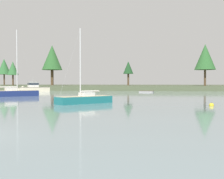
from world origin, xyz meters
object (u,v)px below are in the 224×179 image
Objects in this scene: dinghy_grey at (146,92)px; sailboat_teal at (84,102)px; sailboat_navy at (13,95)px; cruiser_cream at (31,89)px; mooring_buoy_yellow at (211,105)px.

sailboat_teal is at bearing -101.19° from dinghy_grey.
sailboat_navy is 24.58m from cruiser_cream.
dinghy_grey is 7.25× the size of mooring_buoy_yellow.
mooring_buoy_yellow is at bearing -8.92° from sailboat_teal.
sailboat_teal is 20.92m from sailboat_navy.
sailboat_teal is 43.93m from cruiser_cream.
mooring_buoy_yellow is at bearing -30.38° from sailboat_navy.
cruiser_cream is at bearing 119.92° from sailboat_teal.
mooring_buoy_yellow is (34.91, -40.11, -0.46)m from cruiser_cream.
sailboat_navy is 1.37× the size of cruiser_cream.
mooring_buoy_yellow is at bearing -48.97° from cruiser_cream.
sailboat_teal is at bearing 171.08° from mooring_buoy_yellow.
sailboat_teal is 13.15m from mooring_buoy_yellow.
sailboat_navy is 23.30× the size of mooring_buoy_yellow.
sailboat_teal reaches higher than cruiser_cream.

